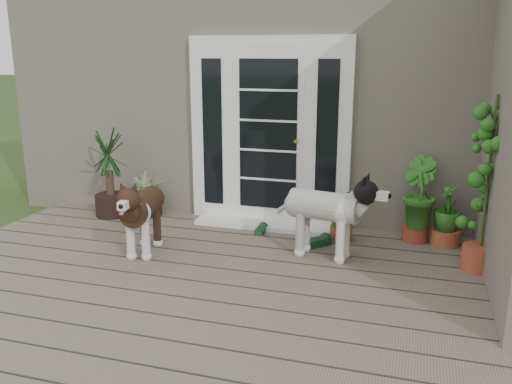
# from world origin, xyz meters

# --- Properties ---
(deck) EXTENTS (6.20, 4.60, 0.12)m
(deck) POSITION_xyz_m (0.00, 0.40, 0.06)
(deck) COLOR #6B5B4C
(deck) RESTS_ON ground
(house_main) EXTENTS (7.40, 4.00, 3.10)m
(house_main) POSITION_xyz_m (0.00, 4.65, 1.55)
(house_main) COLOR #665E54
(house_main) RESTS_ON ground
(door_unit) EXTENTS (1.90, 0.14, 2.15)m
(door_unit) POSITION_xyz_m (-0.20, 2.60, 1.19)
(door_unit) COLOR white
(door_unit) RESTS_ON deck
(door_step) EXTENTS (1.60, 0.40, 0.05)m
(door_step) POSITION_xyz_m (-0.20, 2.40, 0.14)
(door_step) COLOR white
(door_step) RESTS_ON deck
(brindle_dog) EXTENTS (0.51, 0.90, 0.71)m
(brindle_dog) POSITION_xyz_m (-1.12, 1.24, 0.47)
(brindle_dog) COLOR #3B2315
(brindle_dog) RESTS_ON deck
(white_dog) EXTENTS (0.97, 0.55, 0.76)m
(white_dog) POSITION_xyz_m (0.63, 1.64, 0.50)
(white_dog) COLOR silver
(white_dog) RESTS_ON deck
(spider_plant) EXTENTS (0.70, 0.70, 0.57)m
(spider_plant) POSITION_xyz_m (-1.69, 2.40, 0.41)
(spider_plant) COLOR #81A263
(spider_plant) RESTS_ON deck
(yucca) EXTENTS (0.90, 0.90, 1.07)m
(yucca) POSITION_xyz_m (-2.12, 2.25, 0.66)
(yucca) COLOR #11341A
(yucca) RESTS_ON deck
(herb_a) EXTENTS (0.54, 0.54, 0.49)m
(herb_a) POSITION_xyz_m (0.73, 2.18, 0.36)
(herb_a) COLOR #2C621C
(herb_a) RESTS_ON deck
(herb_b) EXTENTS (0.62, 0.62, 0.69)m
(herb_b) POSITION_xyz_m (1.49, 2.38, 0.46)
(herb_b) COLOR #265618
(herb_b) RESTS_ON deck
(herb_c) EXTENTS (0.34, 0.34, 0.53)m
(herb_c) POSITION_xyz_m (1.80, 2.35, 0.38)
(herb_c) COLOR #215919
(herb_c) RESTS_ON deck
(sapling) EXTENTS (0.61, 0.61, 1.68)m
(sapling) POSITION_xyz_m (2.07, 1.73, 0.96)
(sapling) COLOR #22601B
(sapling) RESTS_ON deck
(clog_left) EXTENTS (0.13, 0.27, 0.08)m
(clog_left) POSITION_xyz_m (-0.16, 2.16, 0.16)
(clog_left) COLOR #173A1D
(clog_left) RESTS_ON deck
(clog_right) EXTENTS (0.35, 0.36, 0.10)m
(clog_right) POSITION_xyz_m (0.52, 1.92, 0.17)
(clog_right) COLOR #163820
(clog_right) RESTS_ON deck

